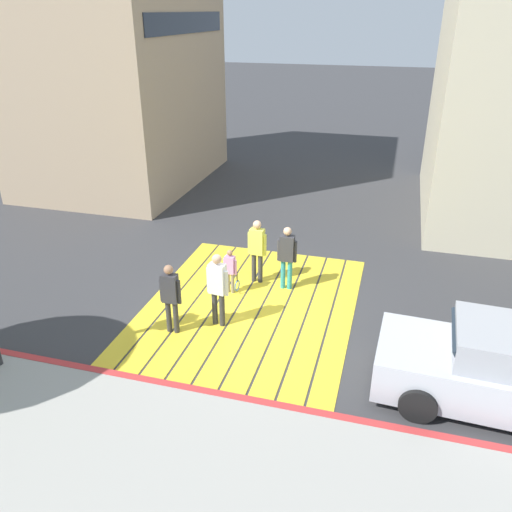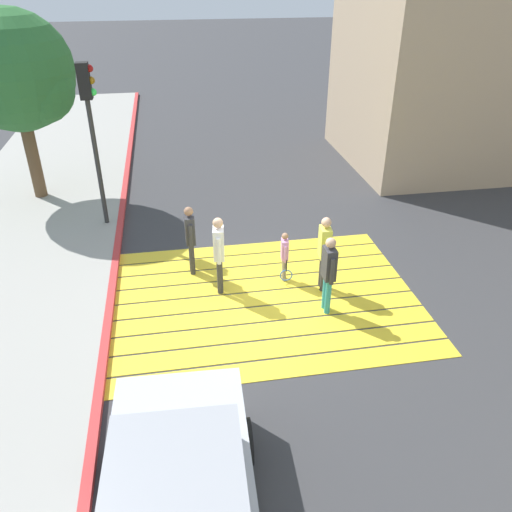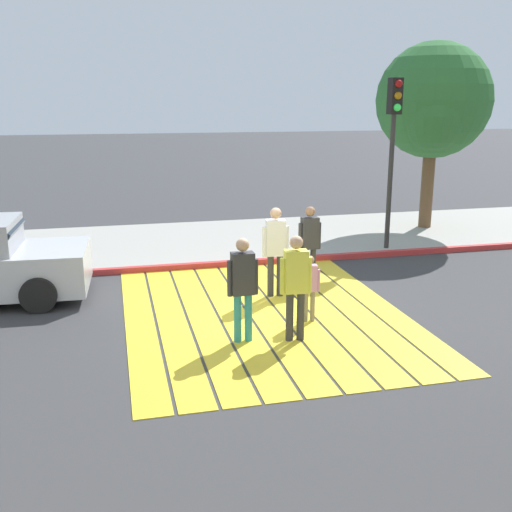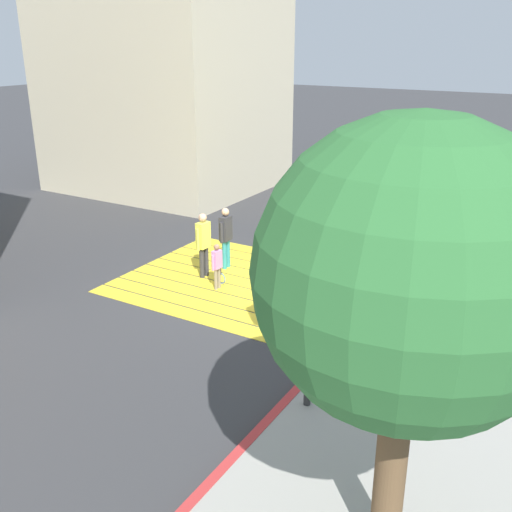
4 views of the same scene
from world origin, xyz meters
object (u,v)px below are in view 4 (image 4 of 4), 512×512
Objects in this scene: pedestrian_adult_side at (276,278)px; pedestrian_child_with_racket at (217,264)px; pedestrian_adult_lead at (203,241)px; pedestrian_teen_behind at (226,234)px; traffic_light_corner at (311,240)px; car_parked_near_curb at (394,217)px; street_tree at (401,278)px; pedestrian_adult_trailing at (273,259)px.

pedestrian_adult_side reaches higher than pedestrian_child_with_racket.
pedestrian_teen_behind is (-0.15, -0.81, -0.02)m from pedestrian_adult_lead.
pedestrian_adult_side is 3.27m from pedestrian_teen_behind.
traffic_light_corner is 5.89m from pedestrian_child_with_racket.
pedestrian_adult_lead reaches higher than car_parked_near_curb.
pedestrian_adult_side is at bearing -52.72° from traffic_light_corner.
street_tree is at bearing 137.46° from pedestrian_child_with_racket.
traffic_light_corner is 3.58× the size of pedestrian_child_with_racket.
traffic_light_corner is at bearing 127.28° from pedestrian_adult_side.
pedestrian_adult_trailing reaches higher than pedestrian_teen_behind.
pedestrian_child_with_racket is at bearing -39.99° from traffic_light_corner.
pedestrian_adult_trailing is at bearing -57.94° from pedestrian_adult_side.
street_tree is 4.49× the size of pedestrian_child_with_racket.
pedestrian_adult_trailing is at bearing 151.93° from pedestrian_teen_behind.
street_tree is 10.01m from pedestrian_teen_behind.
car_parked_near_curb is 5.82m from pedestrian_adult_trailing.
pedestrian_adult_side is (-0.55, 0.88, -0.06)m from pedestrian_adult_trailing.
street_tree reaches higher than pedestrian_child_with_racket.
car_parked_near_curb is 6.61m from pedestrian_adult_side.
traffic_light_corner is at bearing 99.56° from car_parked_near_curb.
pedestrian_adult_lead is 1.04× the size of pedestrian_adult_side.
pedestrian_adult_trailing is (4.68, -5.83, -2.60)m from street_tree.
car_parked_near_curb is 1.03× the size of traffic_light_corner.
pedestrian_adult_lead is at bearing -41.58° from street_tree.
street_tree is 3.09× the size of pedestrian_adult_lead.
pedestrian_adult_trailing is 1.04× the size of pedestrian_teen_behind.
pedestrian_adult_lead is 2.23m from pedestrian_adult_trailing.
car_parked_near_curb is 3.69× the size of pedestrian_child_with_racket.
street_tree reaches higher than pedestrian_teen_behind.
pedestrian_adult_trailing is at bearing 79.22° from car_parked_near_curb.
pedestrian_adult_lead is at bearing -38.94° from traffic_light_corner.
street_tree is at bearing 132.82° from traffic_light_corner.
street_tree is at bearing 128.75° from pedestrian_adult_trailing.
pedestrian_adult_side is (4.13, -4.95, -2.67)m from street_tree.
pedestrian_adult_side reaches higher than car_parked_near_curb.
street_tree is (-3.59, 11.54, 2.90)m from car_parked_near_curb.
pedestrian_adult_side is 2.15m from pedestrian_child_with_racket.
car_parked_near_curb is 2.48× the size of pedestrian_adult_trailing.
pedestrian_adult_side is 1.40× the size of pedestrian_child_with_racket.
pedestrian_teen_behind is at bearing -37.14° from pedestrian_adult_side.
car_parked_near_curb is at bearing -124.28° from pedestrian_teen_behind.
pedestrian_adult_trailing is 2.33m from pedestrian_teen_behind.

